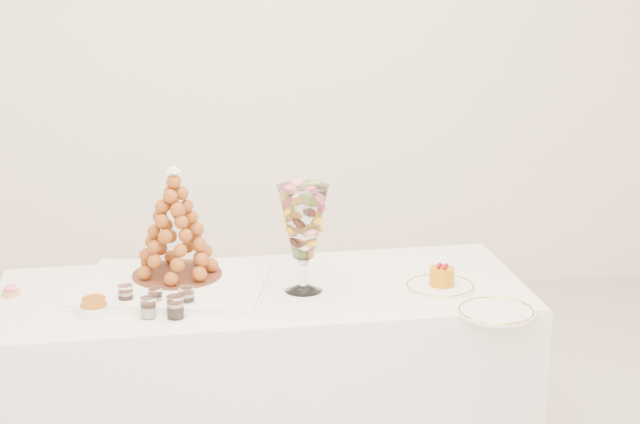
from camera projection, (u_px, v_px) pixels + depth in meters
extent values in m
cube|color=white|center=(255.00, 21.00, 5.19)|extent=(4.50, 0.04, 2.80)
cube|color=white|center=(428.00, 343.00, 1.37)|extent=(4.50, 0.04, 2.80)
cube|color=white|center=(265.00, 382.00, 3.74)|extent=(1.83, 0.82, 0.67)
cube|color=white|center=(264.00, 290.00, 3.64)|extent=(1.82, 0.82, 0.01)
cube|color=white|center=(172.00, 286.00, 3.64)|extent=(0.71, 0.58, 0.02)
cylinder|color=white|center=(303.00, 288.00, 3.62)|extent=(0.13, 0.13, 0.02)
cylinder|color=white|center=(303.00, 272.00, 3.61)|extent=(0.03, 0.03, 0.09)
sphere|color=white|center=(303.00, 260.00, 3.60)|extent=(0.04, 0.04, 0.04)
cylinder|color=white|center=(440.00, 287.00, 3.65)|extent=(0.24, 0.24, 0.01)
cylinder|color=white|center=(496.00, 312.00, 3.42)|extent=(0.25, 0.25, 0.01)
cylinder|color=tan|center=(11.00, 293.00, 3.58)|extent=(0.06, 0.06, 0.02)
ellipsoid|color=pink|center=(11.00, 288.00, 3.57)|extent=(0.05, 0.05, 0.03)
cylinder|color=white|center=(126.00, 295.00, 3.49)|extent=(0.05, 0.05, 0.07)
cylinder|color=white|center=(155.00, 297.00, 3.48)|extent=(0.06, 0.06, 0.06)
cylinder|color=white|center=(186.00, 297.00, 3.47)|extent=(0.06, 0.06, 0.07)
cylinder|color=white|center=(148.00, 308.00, 3.38)|extent=(0.05, 0.05, 0.07)
cylinder|color=white|center=(175.00, 307.00, 3.38)|extent=(0.06, 0.06, 0.07)
cylinder|color=white|center=(94.00, 303.00, 3.48)|extent=(0.09, 0.09, 0.03)
cylinder|color=white|center=(94.00, 310.00, 3.41)|extent=(0.10, 0.10, 0.03)
cylinder|color=#5E2C18|center=(177.00, 274.00, 3.71)|extent=(0.31, 0.31, 0.01)
cone|color=#944616|center=(175.00, 222.00, 3.66)|extent=(0.32, 0.32, 0.37)
sphere|color=white|center=(173.00, 172.00, 3.61)|extent=(0.04, 0.04, 0.04)
cylinder|color=#C47409|center=(442.00, 276.00, 3.64)|extent=(0.09, 0.09, 0.06)
sphere|color=maroon|center=(446.00, 265.00, 3.64)|extent=(0.02, 0.02, 0.02)
sphere|color=maroon|center=(440.00, 265.00, 3.64)|extent=(0.02, 0.02, 0.02)
sphere|color=maroon|center=(438.00, 266.00, 3.62)|extent=(0.02, 0.02, 0.02)
sphere|color=maroon|center=(445.00, 267.00, 3.62)|extent=(0.02, 0.02, 0.02)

